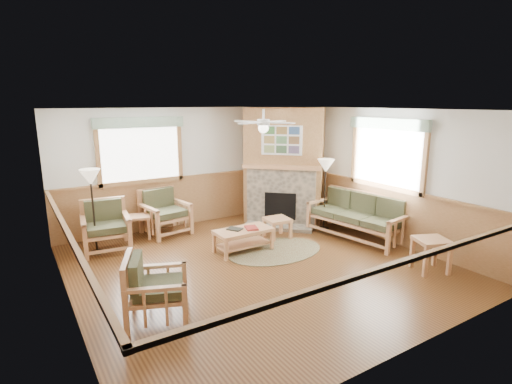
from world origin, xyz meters
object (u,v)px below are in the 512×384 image
sofa (356,216)px  armchair_left (157,287)px  coffee_table (243,240)px  floor_lamp_right (325,195)px  end_table_chairs (139,227)px  end_table_sofa (431,255)px  floor_lamp_left (93,212)px  armchair_back_left (106,227)px  armchair_back_right (165,212)px  footstool (277,228)px

sofa → armchair_left: size_ratio=2.32×
coffee_table → floor_lamp_right: floor_lamp_right is taller
armchair_left → coffee_table: size_ratio=0.80×
coffee_table → end_table_chairs: (-1.49, 1.80, 0.03)m
end_table_sofa → floor_lamp_left: floor_lamp_left is taller
armchair_back_left → floor_lamp_right: bearing=-8.9°
end_table_sofa → armchair_left: bearing=167.3°
end_table_chairs → end_table_sofa: end_table_sofa is taller
sofa → armchair_back_right: size_ratio=2.10×
armchair_left → floor_lamp_left: size_ratio=0.54×
end_table_chairs → floor_lamp_left: 1.17m
sofa → armchair_back_right: 4.09m
armchair_left → floor_lamp_right: (4.42, 1.70, 0.37)m
sofa → floor_lamp_left: floor_lamp_left is taller
armchair_back_left → armchair_back_right: size_ratio=0.99×
floor_lamp_right → coffee_table: bearing=-175.1°
armchair_back_left → armchair_left: 2.95m
armchair_back_left → floor_lamp_right: 4.62m
armchair_back_right → footstool: armchair_back_right is taller
coffee_table → footstool: coffee_table is taller
end_table_chairs → coffee_table: bearing=-50.5°
end_table_chairs → sofa: bearing=-31.6°
armchair_left → coffee_table: armchair_left is taller
end_table_sofa → floor_lamp_left: (-4.65, 3.90, 0.53)m
armchair_back_left → footstool: armchair_back_left is taller
armchair_back_left → armchair_left: (0.02, -2.95, -0.04)m
armchair_back_right → footstool: (1.91, -1.51, -0.27)m
armchair_back_left → floor_lamp_right: (4.44, -1.25, 0.33)m
end_table_sofa → floor_lamp_left: 6.09m
floor_lamp_left → armchair_back_left: bearing=13.2°
armchair_back_right → end_table_chairs: size_ratio=1.96×
end_table_sofa → end_table_chairs: bearing=130.8°
sofa → floor_lamp_right: floor_lamp_right is taller
armchair_back_left → floor_lamp_right: floor_lamp_right is taller
sofa → end_table_chairs: bearing=-131.0°
floor_lamp_left → floor_lamp_right: (4.64, -1.21, -0.01)m
end_table_chairs → end_table_sofa: size_ratio=0.86×
floor_lamp_left → armchair_back_right: bearing=14.9°
armchair_left → coffee_table: (2.20, 1.50, -0.22)m
sofa → footstool: bearing=-131.5°
end_table_sofa → footstool: end_table_sofa is taller
end_table_chairs → footstool: end_table_chairs is taller
armchair_back_right → floor_lamp_right: size_ratio=0.60×
footstool → floor_lamp_left: (-3.43, 1.11, 0.60)m
armchair_back_left → coffee_table: armchair_back_left is taller
coffee_table → armchair_left: bearing=-146.3°
sofa → footstool: size_ratio=4.15×
armchair_back_left → armchair_left: bearing=-82.7°
armchair_back_left → end_table_sofa: 5.94m
sofa → floor_lamp_left: 5.24m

